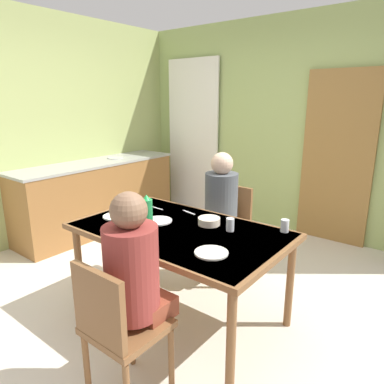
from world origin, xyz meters
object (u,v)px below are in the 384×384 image
at_px(kitchen_counter, 98,196).
at_px(person_near_diner, 133,269).
at_px(chair_near_diner, 117,326).
at_px(person_far_diner, 220,200).
at_px(chair_far_diner, 228,225).
at_px(water_bottle_green_near, 147,218).
at_px(dining_table, 180,236).
at_px(serving_bowl_center, 209,221).

distance_m(kitchen_counter, person_near_diner, 2.82).
relative_size(chair_near_diner, person_far_diner, 1.13).
xyz_separation_m(kitchen_counter, chair_far_diner, (1.99, 0.01, 0.05)).
distance_m(person_far_diner, water_bottle_green_near, 0.98).
distance_m(kitchen_counter, dining_table, 2.26).
xyz_separation_m(chair_near_diner, chair_far_diner, (-0.36, 1.67, 0.00)).
bearing_deg(chair_far_diner, kitchen_counter, 0.15).
relative_size(chair_near_diner, chair_far_diner, 1.00).
xyz_separation_m(water_bottle_green_near, serving_bowl_center, (0.18, 0.48, -0.12)).
height_order(chair_far_diner, serving_bowl_center, chair_far_diner).
bearing_deg(chair_far_diner, person_near_diner, 103.13).
bearing_deg(kitchen_counter, person_near_diner, -33.03).
xyz_separation_m(person_far_diner, serving_bowl_center, (0.22, -0.50, -0.01)).
distance_m(chair_near_diner, person_far_diner, 1.60).
xyz_separation_m(kitchen_counter, person_far_diner, (1.99, -0.13, 0.33)).
bearing_deg(person_near_diner, chair_far_diner, 103.13).
relative_size(kitchen_counter, chair_far_diner, 2.52).
bearing_deg(dining_table, water_bottle_green_near, -101.99).
distance_m(chair_far_diner, serving_bowl_center, 0.72).
bearing_deg(person_near_diner, kitchen_counter, 146.97).
height_order(kitchen_counter, person_near_diner, person_near_diner).
bearing_deg(kitchen_counter, chair_near_diner, -35.30).
bearing_deg(person_far_diner, chair_far_diner, -90.00).
relative_size(kitchen_counter, dining_table, 1.39).
bearing_deg(chair_near_diner, serving_bowl_center, 97.30).
bearing_deg(chair_far_diner, water_bottle_green_near, 92.15).
distance_m(chair_far_diner, person_near_diner, 1.60).
xyz_separation_m(chair_near_diner, water_bottle_green_near, (-0.32, 0.56, 0.39)).
height_order(kitchen_counter, dining_table, kitchen_counter).
height_order(dining_table, chair_far_diner, chair_far_diner).
height_order(dining_table, person_far_diner, person_far_diner).
distance_m(dining_table, chair_near_diner, 0.89).
distance_m(kitchen_counter, person_far_diner, 2.02).
relative_size(dining_table, chair_near_diner, 1.81).
bearing_deg(chair_far_diner, dining_table, 96.84).
relative_size(person_near_diner, serving_bowl_center, 4.53).
distance_m(kitchen_counter, serving_bowl_center, 2.33).
bearing_deg(chair_near_diner, kitchen_counter, 144.70).
relative_size(kitchen_counter, person_near_diner, 2.85).
relative_size(chair_near_diner, person_near_diner, 1.13).
bearing_deg(chair_far_diner, serving_bowl_center, 109.60).
bearing_deg(water_bottle_green_near, chair_far_diner, 92.15).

